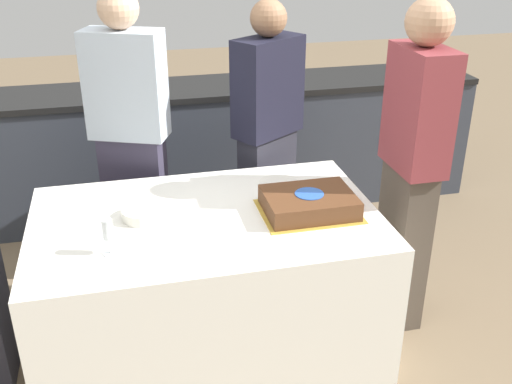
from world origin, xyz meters
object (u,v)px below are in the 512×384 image
(wine_glass, at_px, (108,232))
(person_seated_right, at_px, (412,166))
(plate_stack, at_px, (143,213))
(person_cutting_cake, at_px, (268,137))
(person_standing_back, at_px, (131,140))
(cake, at_px, (309,203))

(wine_glass, xyz_separation_m, person_seated_right, (1.47, 0.24, 0.05))
(plate_stack, relative_size, person_cutting_cake, 0.13)
(wine_glass, distance_m, person_seated_right, 1.49)
(person_cutting_cake, distance_m, person_standing_back, 0.78)
(person_seated_right, xyz_separation_m, person_standing_back, (-1.33, 0.73, -0.02))
(person_cutting_cake, bearing_deg, cake, 56.46)
(wine_glass, relative_size, person_standing_back, 0.10)
(person_standing_back, bearing_deg, wine_glass, 104.11)
(wine_glass, bearing_deg, cake, 10.42)
(cake, height_order, wine_glass, wine_glass)
(cake, height_order, person_seated_right, person_seated_right)
(cake, bearing_deg, person_standing_back, 134.60)
(cake, relative_size, person_cutting_cake, 0.29)
(plate_stack, xyz_separation_m, person_seated_right, (1.31, -0.05, 0.13))
(cake, bearing_deg, plate_stack, 171.28)
(person_cutting_cake, relative_size, person_standing_back, 0.95)
(plate_stack, height_order, person_standing_back, person_standing_back)
(cake, relative_size, person_seated_right, 0.27)
(plate_stack, bearing_deg, person_standing_back, 91.37)
(wine_glass, height_order, person_seated_right, person_seated_right)
(person_cutting_cake, height_order, person_seated_right, person_seated_right)
(wine_glass, bearing_deg, person_standing_back, 81.71)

